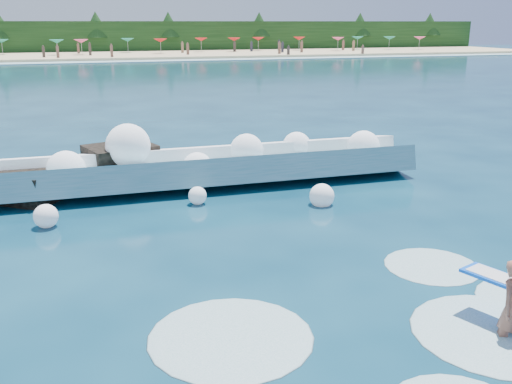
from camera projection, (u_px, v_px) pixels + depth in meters
ground at (212, 288)px, 10.86m from camera, size 200.00×200.00×0.00m
beach at (92, 56)px, 82.24m from camera, size 140.00×20.00×0.40m
wet_band at (94, 62)px, 72.21m from camera, size 140.00×5.00×0.08m
treeline at (89, 37)px, 90.74m from camera, size 140.00×4.00×5.00m
breaking_wave at (159, 172)px, 17.30m from camera, size 16.15×2.60×1.39m
rock_cluster at (15, 179)px, 16.66m from camera, size 8.14×3.36×1.39m
wave_spray at (154, 159)px, 17.07m from camera, size 15.09×4.43×2.04m
surf_foam at (436, 327)px, 9.44m from camera, size 9.64×6.20×0.14m
beach_umbrellas at (88, 41)px, 83.36m from camera, size 110.28×6.42×0.50m
beachgoers at (71, 50)px, 78.53m from camera, size 89.46×13.14×1.93m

